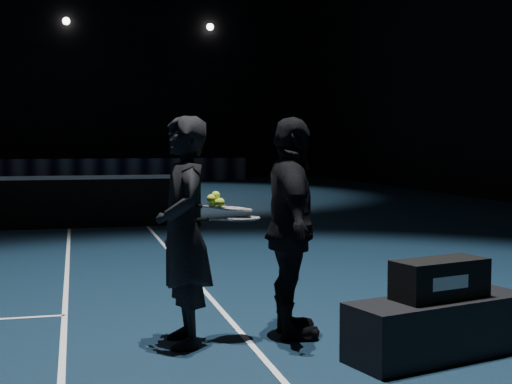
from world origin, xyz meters
TOP-DOWN VIEW (x-y plane):
  - net_post_right at (6.40, 0.00)m, footprint 0.10×0.10m
  - player_bench at (6.72, -8.30)m, footprint 1.47×0.80m
  - racket_bag at (6.72, -8.30)m, footprint 0.75×0.46m
  - bag_signature at (6.72, -8.45)m, footprint 0.32×0.08m
  - player_a at (5.00, -7.55)m, footprint 0.45×0.65m
  - player_b at (5.85, -7.54)m, footprint 0.57×1.07m
  - racket_lower at (5.45, -7.55)m, footprint 0.68×0.23m
  - racket_upper at (5.40, -7.51)m, footprint 0.70×0.27m
  - tennis_balls at (5.26, -7.54)m, footprint 0.12×0.10m

SIDE VIEW (x-z plane):
  - player_bench at x=6.72m, z-range 0.00..0.42m
  - net_post_right at x=6.40m, z-range 0.00..1.10m
  - racket_bag at x=6.72m, z-range 0.42..0.70m
  - bag_signature at x=6.72m, z-range 0.51..0.61m
  - player_a at x=5.00m, z-range 0.00..1.73m
  - player_b at x=5.85m, z-range 0.00..1.73m
  - racket_lower at x=5.45m, z-range 0.93..0.96m
  - racket_upper at x=5.40m, z-range 0.97..1.07m
  - tennis_balls at x=5.26m, z-range 1.03..1.15m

